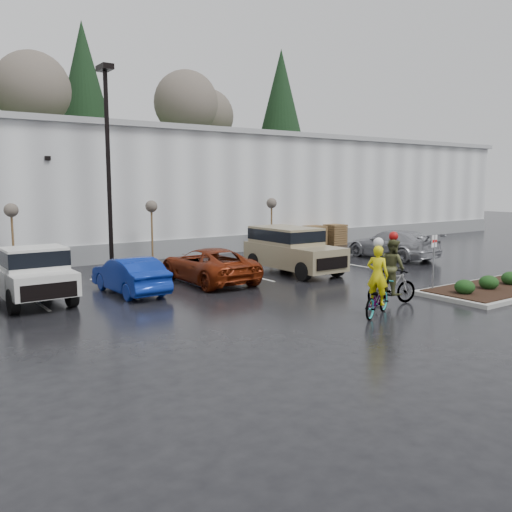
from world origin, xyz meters
TOP-DOWN VIEW (x-y plane):
  - ground at (0.00, 0.00)m, footprint 120.00×120.00m
  - warehouse at (0.00, 21.99)m, footprint 60.50×15.50m
  - wooded_ridge at (0.00, 45.00)m, footprint 80.00×25.00m
  - lamppost at (-4.00, 12.00)m, footprint 0.50×1.00m
  - sapling_west at (-8.00, 13.00)m, footprint 0.60×0.60m
  - sapling_mid at (-1.50, 13.00)m, footprint 0.60×0.60m
  - sapling_east at (6.00, 13.00)m, footprint 0.60×0.60m
  - pallet_stack_a at (8.50, 14.00)m, footprint 1.20×1.20m
  - pallet_stack_b at (10.20, 14.00)m, footprint 1.20×1.20m
  - pallet_stack_c at (12.00, 14.00)m, footprint 1.20×1.20m
  - curb_island at (7.00, -1.00)m, footprint 8.00×3.00m
  - mulch_bed at (7.00, -1.00)m, footprint 7.60×2.60m
  - shrub_a at (4.00, -1.00)m, footprint 0.70×0.70m
  - shrub_b at (5.50, -1.00)m, footprint 0.70×0.70m
  - shrub_c at (7.00, -1.00)m, footprint 0.70×0.70m
  - fire_lane_sign at (3.80, 0.20)m, footprint 0.30×0.05m
  - pickup_white at (-8.62, 7.57)m, footprint 2.10×5.20m
  - car_blue at (-5.28, 6.74)m, footprint 1.56×4.15m
  - car_red at (-1.77, 7.01)m, footprint 2.49×5.18m
  - suv_tan at (2.56, 6.76)m, footprint 2.20×5.10m
  - car_far_silver at (9.83, 7.27)m, footprint 2.24×5.41m
  - cyclist_hivis at (-0.43, -0.91)m, footprint 2.11×1.46m
  - cyclist_olive at (1.17, -0.13)m, footprint 1.97×0.99m

SIDE VIEW (x-z plane):
  - ground at x=0.00m, z-range 0.00..0.00m
  - curb_island at x=7.00m, z-range 0.00..0.15m
  - mulch_bed at x=7.00m, z-range 0.15..0.19m
  - shrub_a at x=4.00m, z-range 0.15..0.67m
  - shrub_b at x=5.50m, z-range 0.15..0.67m
  - shrub_c at x=7.00m, z-range 0.15..0.67m
  - pallet_stack_a at x=8.50m, z-range 0.00..1.35m
  - pallet_stack_b at x=10.20m, z-range 0.00..1.35m
  - pallet_stack_c at x=12.00m, z-range 0.00..1.35m
  - car_blue at x=-5.28m, z-range 0.00..1.35m
  - car_red at x=-1.77m, z-range 0.00..1.43m
  - cyclist_hivis at x=-0.43m, z-range -0.47..1.96m
  - car_far_silver at x=9.83m, z-range 0.00..1.56m
  - cyclist_olive at x=1.17m, z-range -0.34..2.12m
  - pickup_white at x=-8.62m, z-range 0.00..1.96m
  - suv_tan at x=2.56m, z-range 0.00..2.06m
  - fire_lane_sign at x=3.80m, z-range 0.31..2.51m
  - sapling_west at x=-8.00m, z-range 1.13..4.33m
  - sapling_mid at x=-1.50m, z-range 1.13..4.33m
  - sapling_east at x=6.00m, z-range 1.13..4.33m
  - wooded_ridge at x=0.00m, z-range 0.00..6.00m
  - warehouse at x=0.00m, z-range 0.05..7.25m
  - lamppost at x=-4.00m, z-range 1.07..10.30m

